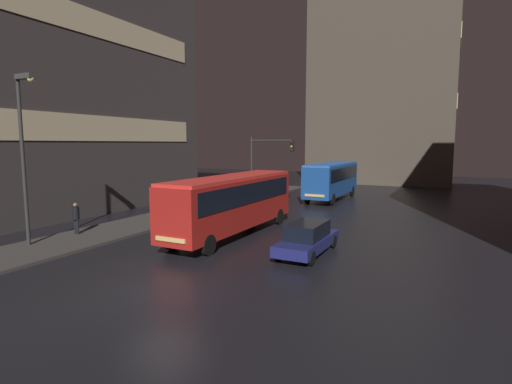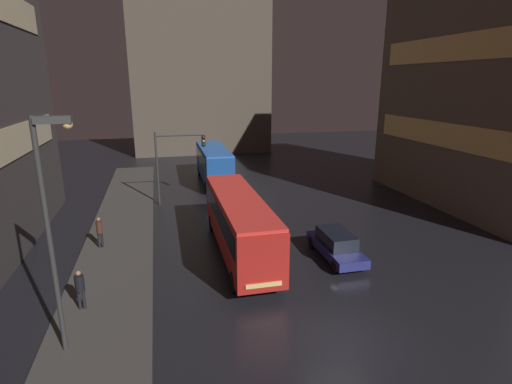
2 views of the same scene
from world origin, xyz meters
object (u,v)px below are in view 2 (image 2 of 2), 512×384
(bus_near, at_px, (239,219))
(street_lamp_sidewalk, at_px, (52,205))
(pedestrian_near, at_px, (99,230))
(pedestrian_mid, at_px, (80,286))
(traffic_light_main, at_px, (175,155))
(car_taxi, at_px, (336,245))
(bus_far, at_px, (214,161))

(bus_near, xyz_separation_m, street_lamp_sidewalk, (-7.63, -6.97, 3.53))
(street_lamp_sidewalk, bearing_deg, pedestrian_near, 90.67)
(pedestrian_mid, distance_m, street_lamp_sidewalk, 5.20)
(traffic_light_main, bearing_deg, street_lamp_sidewalk, -104.96)
(car_taxi, height_order, pedestrian_mid, pedestrian_mid)
(pedestrian_near, bearing_deg, bus_far, -167.82)
(car_taxi, bearing_deg, bus_far, -76.87)
(pedestrian_near, bearing_deg, traffic_light_main, -167.02)
(bus_far, xyz_separation_m, street_lamp_sidewalk, (-8.58, -23.80, 3.53))
(street_lamp_sidewalk, bearing_deg, bus_near, 42.39)
(car_taxi, height_order, pedestrian_near, pedestrian_near)
(bus_near, relative_size, traffic_light_main, 1.92)
(bus_far, relative_size, car_taxi, 2.06)
(pedestrian_near, distance_m, pedestrian_mid, 6.73)
(pedestrian_near, height_order, pedestrian_mid, pedestrian_near)
(pedestrian_mid, distance_m, traffic_light_main, 15.96)
(car_taxi, bearing_deg, pedestrian_mid, 11.28)
(pedestrian_mid, bearing_deg, bus_far, -165.07)
(pedestrian_near, distance_m, traffic_light_main, 9.94)
(pedestrian_near, bearing_deg, bus_near, 115.55)
(bus_far, xyz_separation_m, traffic_light_main, (-3.86, -6.10, 1.88))
(bus_near, distance_m, bus_far, 16.86)
(bus_near, xyz_separation_m, car_taxi, (5.11, -1.79, -1.32))
(car_taxi, xyz_separation_m, traffic_light_main, (-8.02, 12.53, 3.20))
(car_taxi, distance_m, pedestrian_near, 13.56)
(car_taxi, xyz_separation_m, street_lamp_sidewalk, (-12.75, -5.18, 4.85))
(pedestrian_near, xyz_separation_m, street_lamp_sidewalk, (0.11, -9.46, 4.40))
(bus_near, height_order, pedestrian_mid, bus_near)
(pedestrian_mid, bearing_deg, car_taxi, 138.06)
(bus_far, distance_m, street_lamp_sidewalk, 25.55)
(car_taxi, bearing_deg, pedestrian_near, -17.92)
(bus_near, relative_size, bus_far, 1.14)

